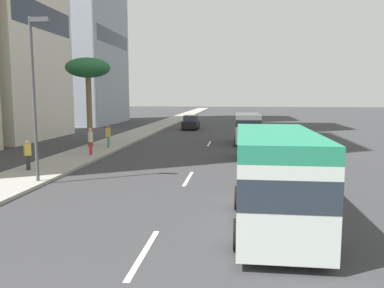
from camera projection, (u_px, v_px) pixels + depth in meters
The scene contains 14 objects.
ground_plane at pixel (212, 139), 35.83m from camera, with size 198.00×198.00×0.00m, color #38383A.
sidewalk_right at pixel (129, 137), 36.75m from camera, with size 162.00×3.29×0.15m, color #9E9B93.
lane_stripe_near at pixel (144, 253), 9.96m from camera, with size 3.20×0.16×0.01m, color silver.
lane_stripe_mid at pixel (188, 179), 18.82m from camera, with size 3.20×0.16×0.01m, color silver.
lane_stripe_far at pixel (209, 144), 32.37m from camera, with size 3.20×0.16×0.01m, color silver.
van_lead at pixel (248, 127), 32.20m from camera, with size 4.93×2.12×2.49m.
car_second at pixel (253, 149), 23.96m from camera, with size 4.53×1.81×1.55m.
car_third at pixel (191, 123), 45.78m from camera, with size 4.10×1.80×1.67m.
minibus_fourth at pixel (275, 176), 11.66m from camera, with size 6.41×2.44×2.96m.
pedestrian_near_lamp at pixel (108, 135), 28.80m from camera, with size 0.36×0.29×1.68m.
pedestrian_mid_block at pixel (90, 140), 25.27m from camera, with size 0.39×0.38×1.77m.
pedestrian_by_tree at pixel (28, 154), 20.16m from camera, with size 0.39×0.38×1.58m.
palm_tree at pixel (88, 70), 28.99m from camera, with size 3.31×3.31×6.68m.
street_lamp at pixel (35, 82), 17.11m from camera, with size 0.24×0.97×7.29m.
Camera 1 is at (-4.07, -2.36, 4.06)m, focal length 36.19 mm.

